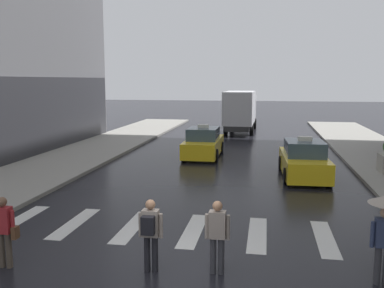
% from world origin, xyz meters
% --- Properties ---
extents(ground_plane, '(160.00, 160.00, 0.00)m').
position_xyz_m(ground_plane, '(0.00, 0.00, 0.00)').
color(ground_plane, black).
extents(crosswalk_markings, '(11.30, 2.80, 0.01)m').
position_xyz_m(crosswalk_markings, '(-0.00, 3.00, 0.00)').
color(crosswalk_markings, silver).
rests_on(crosswalk_markings, ground).
extents(taxi_lead, '(2.08, 4.61, 1.80)m').
position_xyz_m(taxi_lead, '(3.63, 10.49, 0.72)').
color(taxi_lead, yellow).
rests_on(taxi_lead, ground).
extents(taxi_second, '(1.94, 4.54, 1.80)m').
position_xyz_m(taxi_second, '(-1.45, 14.76, 0.72)').
color(taxi_second, yellow).
rests_on(taxi_second, ground).
extents(box_truck, '(2.39, 7.58, 3.35)m').
position_xyz_m(box_truck, '(-0.10, 26.03, 1.85)').
color(box_truck, '#2D2D2D').
rests_on(box_truck, ground).
extents(pedestrian_with_backpack, '(0.55, 0.43, 1.65)m').
position_xyz_m(pedestrian_with_backpack, '(-0.48, 0.22, 0.97)').
color(pedestrian_with_backpack, black).
rests_on(pedestrian_with_backpack, ground).
extents(pedestrian_with_handbag, '(0.60, 0.24, 1.65)m').
position_xyz_m(pedestrian_with_handbag, '(-3.79, -0.11, 0.93)').
color(pedestrian_with_handbag, '#473D33').
rests_on(pedestrian_with_handbag, ground).
extents(pedestrian_plain_coat, '(0.55, 0.24, 1.65)m').
position_xyz_m(pedestrian_plain_coat, '(0.97, 0.41, 0.94)').
color(pedestrian_plain_coat, '#333338').
rests_on(pedestrian_plain_coat, ground).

